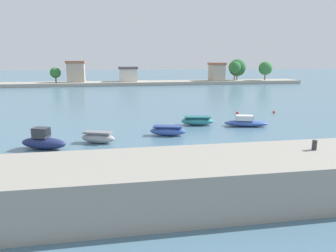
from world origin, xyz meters
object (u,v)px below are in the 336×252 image
Objects in this scene: moored_boat_0 at (43,141)px; moored_boat_4 at (246,122)px; moored_boat_3 at (197,121)px; mooring_buoy_0 at (274,112)px; moored_boat_1 at (98,138)px; mooring_buoy_2 at (237,113)px; moored_boat_2 at (168,131)px; mooring_bollard at (314,145)px.

moored_boat_4 is (21.87, 5.84, -0.20)m from moored_boat_0.
moored_boat_0 reaches higher than moored_boat_4.
mooring_buoy_0 is at bearing 36.47° from moored_boat_3.
moored_boat_3 is 10.84× the size of mooring_buoy_0.
moored_boat_3 is 5.78m from moored_boat_4.
moored_boat_1 is 0.66× the size of moored_boat_4.
moored_boat_3 is at bearing -155.55° from mooring_buoy_0.
moored_boat_3 is 14.70m from mooring_buoy_0.
mooring_buoy_2 is at bearing 54.31° from moored_boat_1.
moored_boat_2 is 0.74× the size of moored_boat_4.
moored_boat_1 is 13.20m from moored_boat_3.
moored_boat_0 is 10.46× the size of mooring_buoy_2.
moored_boat_2 is 9.29× the size of mooring_buoy_2.
moored_boat_2 is 16.12m from mooring_buoy_2.
moored_boat_4 is at bearing 36.57° from moored_boat_1.
moored_boat_0 is 22.63m from moored_boat_4.
mooring_bollard is 19.18m from moored_boat_1.
moored_boat_4 is at bearing 35.76° from moored_boat_0.
mooring_bollard is 22.03m from moored_boat_0.
moored_boat_2 is at bearing -138.60° from mooring_buoy_2.
mooring_buoy_0 is (24.96, 12.41, -0.34)m from moored_boat_1.
moored_boat_2 is at bearing -149.17° from mooring_buoy_0.
moored_boat_0 is 0.83× the size of moored_boat_4.
mooring_buoy_2 reaches higher than mooring_buoy_0.
moored_boat_1 is 0.85× the size of moored_boat_3.
moored_boat_0 is at bearing -143.20° from moored_boat_3.
mooring_bollard reaches higher than moored_boat_0.
mooring_buoy_0 is (29.72, 13.62, -0.50)m from moored_boat_0.
moored_boat_2 is (-6.22, 15.33, -2.43)m from mooring_bollard.
moored_boat_0 is 1.13× the size of moored_boat_2.
moored_boat_3 is at bearing 45.58° from moored_boat_0.
moored_boat_3 is at bearing 178.45° from moored_boat_4.
moored_boat_0 is 11.63× the size of mooring_buoy_0.
moored_boat_0 is 1.07× the size of moored_boat_3.
moored_boat_0 is 12.25m from moored_boat_2.
moored_boat_4 is 8.08m from mooring_buoy_2.
moored_boat_4 is at bearing 32.11° from moored_boat_2.
mooring_bollard is at bearing -24.05° from moored_boat_1.
moored_boat_4 is at bearing 78.31° from mooring_bollard.
mooring_bollard is at bearing -86.13° from moored_boat_4.
moored_boat_4 is 12.60× the size of mooring_buoy_2.
moored_boat_0 reaches higher than mooring_buoy_2.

